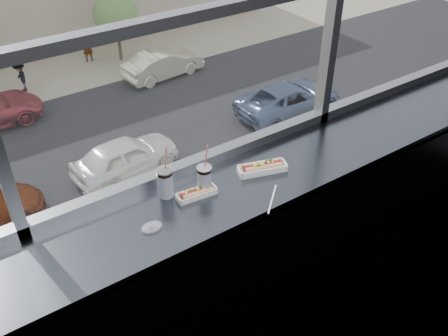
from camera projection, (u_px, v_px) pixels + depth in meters
wall_back_lower at (198, 236)px, 3.25m from camera, size 6.00×0.00×6.00m
counter at (221, 195)px, 2.77m from camera, size 6.00×0.55×0.06m
counter_fascia at (246, 288)px, 2.90m from camera, size 6.00×0.04×1.04m
hotdog_tray_left at (197, 193)px, 2.70m from camera, size 0.23×0.10×0.06m
hotdog_tray_right at (262, 167)px, 2.88m from camera, size 0.30×0.18×0.07m
soda_cup_left at (165, 181)px, 2.66m from camera, size 0.09×0.09×0.33m
soda_cup_right at (204, 178)px, 2.70m from camera, size 0.08×0.08×0.31m
loose_straw at (272, 199)px, 2.69m from camera, size 0.19×0.17×0.01m
wrapper at (152, 227)px, 2.49m from camera, size 0.10×0.07×0.03m
car_near_d at (125, 151)px, 22.62m from camera, size 3.56×7.13×2.29m
car_near_e at (289, 94)px, 27.09m from camera, size 2.85×6.84×2.28m
car_far_c at (163, 59)px, 30.87m from camera, size 3.55×7.10×2.28m
pedestrian_d at (87, 45)px, 32.85m from camera, size 0.99×0.75×2.24m
pedestrian_c at (20, 74)px, 29.31m from camera, size 0.73×0.97×2.19m
tree_right at (116, 15)px, 31.94m from camera, size 2.93×2.93×4.57m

